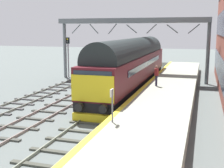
{
  "coord_description": "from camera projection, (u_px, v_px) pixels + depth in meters",
  "views": [
    {
      "loc": [
        6.1,
        -20.58,
        5.37
      ],
      "look_at": [
        0.2,
        -1.29,
        1.75
      ],
      "focal_mm": 48.07,
      "sensor_mm": 36.0,
      "label": 1
    }
  ],
  "objects": [
    {
      "name": "ground_plane",
      "position": [
        115.0,
        104.0,
        22.07
      ],
      "size": [
        140.0,
        140.0,
        0.0
      ],
      "primitive_type": "plane",
      "color": "#596260",
      "rests_on": "ground"
    },
    {
      "name": "track_main",
      "position": [
        115.0,
        104.0,
        22.06
      ],
      "size": [
        2.5,
        60.0,
        0.15
      ],
      "color": "slate",
      "rests_on": "ground"
    },
    {
      "name": "track_adjacent_west",
      "position": [
        71.0,
        100.0,
        23.08
      ],
      "size": [
        2.5,
        60.0,
        0.15
      ],
      "color": "gray",
      "rests_on": "ground"
    },
    {
      "name": "track_adjacent_far_west",
      "position": [
        34.0,
        98.0,
        24.01
      ],
      "size": [
        2.5,
        60.0,
        0.15
      ],
      "color": "gray",
      "rests_on": "ground"
    },
    {
      "name": "station_platform",
      "position": [
        164.0,
        101.0,
        20.95
      ],
      "size": [
        4.0,
        44.0,
        1.01
      ],
      "color": "#9EA590",
      "rests_on": "ground"
    },
    {
      "name": "diesel_locomotive",
      "position": [
        132.0,
        63.0,
        26.73
      ],
      "size": [
        2.74,
        20.36,
        4.68
      ],
      "color": "black",
      "rests_on": "ground"
    },
    {
      "name": "signal_post_far",
      "position": [
        68.0,
        53.0,
        34.47
      ],
      "size": [
        0.44,
        0.22,
        4.58
      ],
      "color": "gray",
      "rests_on": "ground"
    },
    {
      "name": "platform_number_sign",
      "position": [
        112.0,
        100.0,
        14.27
      ],
      "size": [
        0.1,
        0.44,
        1.62
      ],
      "color": "slate",
      "rests_on": "station_platform"
    },
    {
      "name": "waiting_passenger",
      "position": [
        156.0,
        74.0,
        23.64
      ],
      "size": [
        0.44,
        0.48,
        1.64
      ],
      "rotation": [
        0.0,
        0.0,
        1.95
      ],
      "color": "#2F2A41",
      "rests_on": "station_platform"
    },
    {
      "name": "overhead_footbridge",
      "position": [
        132.0,
        24.0,
        31.56
      ],
      "size": [
        16.06,
        2.0,
        6.62
      ],
      "color": "slate",
      "rests_on": "ground"
    }
  ]
}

